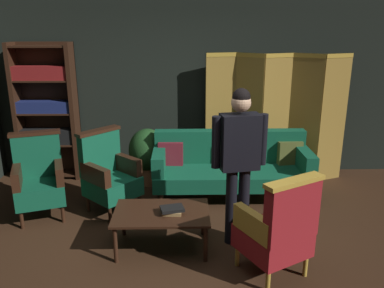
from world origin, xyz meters
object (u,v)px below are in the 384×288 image
object	(u,v)px
standing_figure	(239,153)
potted_plant	(148,153)
folding_screen	(276,116)
book_tan_leather	(172,212)
book_black_cloth	(172,209)
velvet_couch	(231,164)
armchair_gilt_accent	(278,229)
bookshelf	(46,110)
armchair_wing_left	(109,174)
armchair_wing_right	(39,178)
coffee_table	(162,216)

from	to	relation	value
standing_figure	potted_plant	size ratio (longest dim) A/B	2.01
folding_screen	standing_figure	size ratio (longest dim) A/B	1.23
book_tan_leather	potted_plant	bearing A→B (deg)	102.83
book_black_cloth	standing_figure	bearing A→B (deg)	11.25
velvet_couch	armchair_gilt_accent	bearing A→B (deg)	-83.07
folding_screen	potted_plant	distance (m)	1.98
bookshelf	potted_plant	size ratio (longest dim) A/B	2.43
folding_screen	bookshelf	xyz separation A→B (m)	(-3.43, 0.12, 0.08)
book_black_cloth	potted_plant	bearing A→B (deg)	102.83
bookshelf	velvet_couch	xyz separation A→B (m)	(2.70, -0.74, -0.61)
folding_screen	book_tan_leather	bearing A→B (deg)	-126.90
armchair_wing_left	armchair_wing_right	world-z (taller)	same
folding_screen	book_tan_leather	distance (m)	2.55
book_black_cloth	bookshelf	bearing A→B (deg)	132.40
velvet_couch	armchair_wing_left	distance (m)	1.65
potted_plant	bookshelf	bearing A→B (deg)	168.22
folding_screen	potted_plant	size ratio (longest dim) A/B	2.48
armchair_gilt_accent	book_black_cloth	world-z (taller)	armchair_gilt_accent
armchair_gilt_accent	standing_figure	distance (m)	0.86
folding_screen	bookshelf	distance (m)	3.43
armchair_wing_left	folding_screen	bearing A→B (deg)	24.20
armchair_wing_left	velvet_couch	bearing A→B (deg)	14.83
armchair_wing_right	velvet_couch	bearing A→B (deg)	12.78
book_tan_leather	folding_screen	bearing A→B (deg)	53.10
potted_plant	coffee_table	bearing A→B (deg)	-80.47
velvet_couch	book_tan_leather	bearing A→B (deg)	-119.33
book_tan_leather	standing_figure	bearing A→B (deg)	11.25
bookshelf	armchair_wing_right	world-z (taller)	bookshelf
armchair_gilt_accent	book_black_cloth	xyz separation A→B (m)	(-0.99, 0.46, -0.02)
velvet_couch	standing_figure	world-z (taller)	standing_figure
bookshelf	armchair_wing_right	xyz separation A→B (m)	(0.28, -1.29, -0.57)
folding_screen	armchair_gilt_accent	distance (m)	2.56
armchair_gilt_accent	armchair_wing_right	bearing A→B (deg)	154.08
bookshelf	book_black_cloth	size ratio (longest dim) A/B	8.67
velvet_couch	potted_plant	xyz separation A→B (m)	(-1.18, 0.42, 0.03)
folding_screen	potted_plant	bearing A→B (deg)	-174.07
coffee_table	book_black_cloth	size ratio (longest dim) A/B	4.23
folding_screen	velvet_couch	distance (m)	1.09
armchair_gilt_accent	armchair_wing_right	distance (m)	2.94
armchair_gilt_accent	velvet_couch	bearing A→B (deg)	96.93
armchair_wing_left	potted_plant	world-z (taller)	armchair_wing_left
folding_screen	book_tan_leather	xyz separation A→B (m)	(-1.50, -1.99, -0.55)
potted_plant	book_black_cloth	distance (m)	1.84
folding_screen	armchair_gilt_accent	size ratio (longest dim) A/B	2.02
bookshelf	book_tan_leather	size ratio (longest dim) A/B	10.52
velvet_couch	standing_figure	distance (m)	1.36
bookshelf	standing_figure	xyz separation A→B (m)	(2.63, -1.97, -0.04)
coffee_table	book_tan_leather	xyz separation A→B (m)	(0.11, -0.04, 0.06)
standing_figure	book_black_cloth	size ratio (longest dim) A/B	7.20
folding_screen	coffee_table	xyz separation A→B (m)	(-1.61, -1.96, -0.61)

